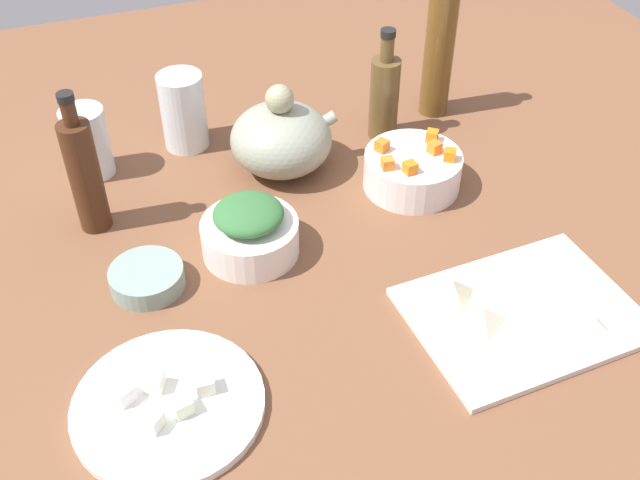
% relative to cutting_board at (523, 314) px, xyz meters
% --- Properties ---
extents(tabletop, '(1.90, 1.90, 0.03)m').
position_rel_cutting_board_xyz_m(tabletop, '(-0.22, 0.18, -0.02)').
color(tabletop, brown).
rests_on(tabletop, ground).
extents(cutting_board, '(0.30, 0.23, 0.01)m').
position_rel_cutting_board_xyz_m(cutting_board, '(0.00, 0.00, 0.00)').
color(cutting_board, silver).
rests_on(cutting_board, tabletop).
extents(plate_tofu, '(0.23, 0.23, 0.01)m').
position_rel_cutting_board_xyz_m(plate_tofu, '(-0.47, 0.02, 0.00)').
color(plate_tofu, white).
rests_on(plate_tofu, tabletop).
extents(bowl_greens, '(0.14, 0.14, 0.05)m').
position_rel_cutting_board_xyz_m(bowl_greens, '(-0.30, 0.25, 0.02)').
color(bowl_greens, white).
rests_on(bowl_greens, tabletop).
extents(bowl_carrots, '(0.15, 0.15, 0.06)m').
position_rel_cutting_board_xyz_m(bowl_carrots, '(-0.01, 0.31, 0.02)').
color(bowl_carrots, white).
rests_on(bowl_carrots, tabletop).
extents(bowl_small_side, '(0.10, 0.10, 0.03)m').
position_rel_cutting_board_xyz_m(bowl_small_side, '(-0.45, 0.23, 0.01)').
color(bowl_small_side, gray).
rests_on(bowl_small_side, tabletop).
extents(teapot, '(0.18, 0.16, 0.15)m').
position_rel_cutting_board_xyz_m(teapot, '(-0.19, 0.43, 0.05)').
color(teapot, '#959C87').
rests_on(teapot, tabletop).
extents(bottle_0, '(0.05, 0.05, 0.28)m').
position_rel_cutting_board_xyz_m(bottle_0, '(0.12, 0.51, 0.11)').
color(bottle_0, brown).
rests_on(bottle_0, tabletop).
extents(bottle_1, '(0.05, 0.05, 0.23)m').
position_rel_cutting_board_xyz_m(bottle_1, '(-0.50, 0.39, 0.09)').
color(bottle_1, '#452614').
rests_on(bottle_1, tabletop).
extents(bottle_2, '(0.05, 0.05, 0.20)m').
position_rel_cutting_board_xyz_m(bottle_2, '(0.00, 0.47, 0.07)').
color(bottle_2, brown).
rests_on(bottle_2, tabletop).
extents(drinking_glass_0, '(0.07, 0.07, 0.12)m').
position_rel_cutting_board_xyz_m(drinking_glass_0, '(-0.49, 0.53, 0.05)').
color(drinking_glass_0, white).
rests_on(drinking_glass_0, tabletop).
extents(drinking_glass_1, '(0.08, 0.08, 0.13)m').
position_rel_cutting_board_xyz_m(drinking_glass_1, '(-0.32, 0.56, 0.06)').
color(drinking_glass_1, white).
rests_on(drinking_glass_1, tabletop).
extents(carrot_cube_0, '(0.02, 0.02, 0.02)m').
position_rel_cutting_board_xyz_m(carrot_cube_0, '(-0.04, 0.27, 0.06)').
color(carrot_cube_0, orange).
rests_on(carrot_cube_0, bowl_carrots).
extents(carrot_cube_1, '(0.02, 0.02, 0.02)m').
position_rel_cutting_board_xyz_m(carrot_cube_1, '(-0.06, 0.34, 0.06)').
color(carrot_cube_1, orange).
rests_on(carrot_cube_1, bowl_carrots).
extents(carrot_cube_2, '(0.03, 0.03, 0.02)m').
position_rel_cutting_board_xyz_m(carrot_cube_2, '(0.03, 0.28, 0.06)').
color(carrot_cube_2, orange).
rests_on(carrot_cube_2, bowl_carrots).
extents(carrot_cube_3, '(0.02, 0.02, 0.02)m').
position_rel_cutting_board_xyz_m(carrot_cube_3, '(-0.07, 0.30, 0.06)').
color(carrot_cube_3, orange).
rests_on(carrot_cube_3, bowl_carrots).
extents(carrot_cube_4, '(0.02, 0.02, 0.02)m').
position_rel_cutting_board_xyz_m(carrot_cube_4, '(0.02, 0.31, 0.06)').
color(carrot_cube_4, orange).
rests_on(carrot_cube_4, bowl_carrots).
extents(carrot_cube_5, '(0.03, 0.03, 0.02)m').
position_rel_cutting_board_xyz_m(carrot_cube_5, '(0.03, 0.34, 0.06)').
color(carrot_cube_5, orange).
rests_on(carrot_cube_5, bowl_carrots).
extents(chopped_greens_mound, '(0.11, 0.11, 0.03)m').
position_rel_cutting_board_xyz_m(chopped_greens_mound, '(-0.30, 0.25, 0.07)').
color(chopped_greens_mound, '#346B37').
rests_on(chopped_greens_mound, bowl_greens).
extents(tofu_cube_0, '(0.03, 0.03, 0.02)m').
position_rel_cutting_board_xyz_m(tofu_cube_0, '(-0.46, -0.00, 0.02)').
color(tofu_cube_0, '#ECF4CA').
rests_on(tofu_cube_0, plate_tofu).
extents(tofu_cube_1, '(0.03, 0.03, 0.02)m').
position_rel_cutting_board_xyz_m(tofu_cube_1, '(-0.49, -0.01, 0.02)').
color(tofu_cube_1, white).
rests_on(tofu_cube_1, plate_tofu).
extents(tofu_cube_2, '(0.02, 0.02, 0.02)m').
position_rel_cutting_board_xyz_m(tofu_cube_2, '(-0.42, 0.02, 0.02)').
color(tofu_cube_2, white).
rests_on(tofu_cube_2, plate_tofu).
extents(tofu_cube_3, '(0.03, 0.03, 0.02)m').
position_rel_cutting_board_xyz_m(tofu_cube_3, '(-0.48, 0.04, 0.02)').
color(tofu_cube_3, white).
rests_on(tofu_cube_3, plate_tofu).
extents(tofu_cube_4, '(0.03, 0.03, 0.02)m').
position_rel_cutting_board_xyz_m(tofu_cube_4, '(-0.52, 0.04, 0.02)').
color(tofu_cube_4, white).
rests_on(tofu_cube_4, plate_tofu).
extents(dumpling_0, '(0.06, 0.06, 0.03)m').
position_rel_cutting_board_xyz_m(dumpling_0, '(-0.06, 0.00, 0.02)').
color(dumpling_0, beige).
rests_on(dumpling_0, cutting_board).
extents(dumpling_1, '(0.07, 0.07, 0.02)m').
position_rel_cutting_board_xyz_m(dumpling_1, '(0.06, -0.06, 0.02)').
color(dumpling_1, beige).
rests_on(dumpling_1, cutting_board).
extents(dumpling_2, '(0.06, 0.06, 0.03)m').
position_rel_cutting_board_xyz_m(dumpling_2, '(-0.08, 0.06, 0.02)').
color(dumpling_2, beige).
rests_on(dumpling_2, cutting_board).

